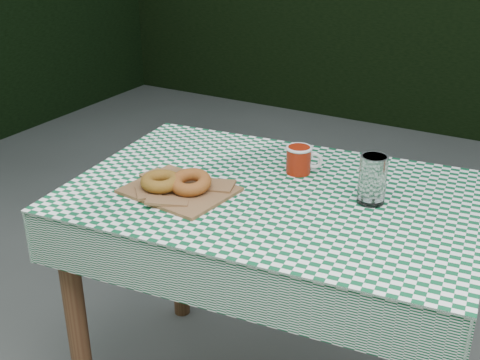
# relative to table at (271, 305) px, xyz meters

# --- Properties ---
(table) EXTENTS (1.15, 0.83, 0.75)m
(table) POSITION_rel_table_xyz_m (0.00, 0.00, 0.00)
(table) COLOR #56311D
(table) RESTS_ON ground
(tablecloth) EXTENTS (1.17, 0.85, 0.01)m
(tablecloth) POSITION_rel_table_xyz_m (0.00, 0.00, 0.38)
(tablecloth) COLOR #0B4727
(tablecloth) RESTS_ON table
(paper_bag) EXTENTS (0.30, 0.25, 0.01)m
(paper_bag) POSITION_rel_table_xyz_m (-0.22, -0.13, 0.39)
(paper_bag) COLOR brown
(paper_bag) RESTS_ON tablecloth
(bagel_front) EXTENTS (0.15, 0.15, 0.03)m
(bagel_front) POSITION_rel_table_xyz_m (-0.26, -0.16, 0.41)
(bagel_front) COLOR #9D6920
(bagel_front) RESTS_ON paper_bag
(bagel_back) EXTENTS (0.13, 0.13, 0.04)m
(bagel_back) POSITION_rel_table_xyz_m (-0.19, -0.12, 0.41)
(bagel_back) COLOR #9C5420
(bagel_back) RESTS_ON paper_bag
(coffee_mug) EXTENTS (0.19, 0.19, 0.08)m
(coffee_mug) POSITION_rel_table_xyz_m (0.01, 0.14, 0.42)
(coffee_mug) COLOR maroon
(coffee_mug) RESTS_ON tablecloth
(drinking_glass) EXTENTS (0.10, 0.10, 0.13)m
(drinking_glass) POSITION_rel_table_xyz_m (0.25, 0.06, 0.45)
(drinking_glass) COLOR silver
(drinking_glass) RESTS_ON tablecloth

